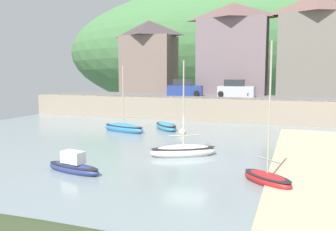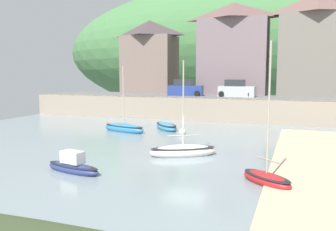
{
  "view_description": "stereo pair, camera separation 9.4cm",
  "coord_description": "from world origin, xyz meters",
  "views": [
    {
      "loc": [
        6.2,
        -20.11,
        5.08
      ],
      "look_at": [
        -2.5,
        3.84,
        2.03
      ],
      "focal_mm": 38.02,
      "sensor_mm": 36.0,
      "label": 1
    },
    {
      "loc": [
        6.29,
        -20.07,
        5.08
      ],
      "look_at": [
        -2.5,
        3.84,
        2.03
      ],
      "focal_mm": 38.02,
      "sensor_mm": 36.0,
      "label": 2
    }
  ],
  "objects": [
    {
      "name": "parked_car_by_wall",
      "position": [
        -0.35,
        20.7,
        3.2
      ],
      "size": [
        4.17,
        1.87,
        1.95
      ],
      "rotation": [
        0.0,
        0.0,
        -0.04
      ],
      "color": "#B0B4BF",
      "rests_on": "ground"
    },
    {
      "name": "quay_seawall",
      "position": [
        0.0,
        17.5,
        1.36
      ],
      "size": [
        48.0,
        9.4,
        2.4
      ],
      "color": "gray",
      "rests_on": "ground"
    },
    {
      "name": "sailboat_blue_trim",
      "position": [
        -7.9,
        7.38,
        0.31
      ],
      "size": [
        4.57,
        2.35,
        5.91
      ],
      "rotation": [
        0.0,
        0.0,
        -0.28
      ],
      "color": "teal",
      "rests_on": "ground"
    },
    {
      "name": "motorboat_with_cabin",
      "position": [
        -4.49,
        -4.97,
        0.3
      ],
      "size": [
        3.59,
        1.62,
        1.24
      ],
      "rotation": [
        0.0,
        0.0,
        -0.21
      ],
      "color": "navy",
      "rests_on": "ground"
    },
    {
      "name": "sailboat_tall_mast",
      "position": [
        -0.27,
        0.47,
        0.3
      ],
      "size": [
        4.23,
        3.23,
        6.04
      ],
      "rotation": [
        0.0,
        0.0,
        0.54
      ],
      "color": "silver",
      "rests_on": "ground"
    },
    {
      "name": "ground",
      "position": [
        1.4,
        -9.56,
        0.16
      ],
      "size": [
        48.0,
        41.0,
        0.61
      ],
      "color": "gray"
    },
    {
      "name": "mooring_buoy",
      "position": [
        -2.71,
        7.92,
        0.18
      ],
      "size": [
        0.58,
        0.58,
        0.58
      ],
      "color": "silver",
      "rests_on": "ground"
    },
    {
      "name": "rowboat_small_beached",
      "position": [
        -4.89,
        9.89,
        0.25
      ],
      "size": [
        3.51,
        3.8,
        0.79
      ],
      "rotation": [
        0.0,
        0.0,
        -0.87
      ],
      "color": "teal",
      "rests_on": "ground"
    },
    {
      "name": "waterfront_building_right",
      "position": [
        7.91,
        25.2,
        8.39
      ],
      "size": [
        8.44,
        4.52,
        11.78
      ],
      "color": "slate",
      "rests_on": "ground"
    },
    {
      "name": "hillside_backdrop",
      "position": [
        -3.74,
        55.2,
        9.56
      ],
      "size": [
        80.0,
        44.0,
        27.33
      ],
      "color": "#447442",
      "rests_on": "ground"
    },
    {
      "name": "parked_car_near_slipway",
      "position": [
        -6.5,
        20.7,
        3.2
      ],
      "size": [
        4.26,
        2.14,
        1.95
      ],
      "rotation": [
        0.0,
        0.0,
        0.11
      ],
      "color": "navy",
      "rests_on": "ground"
    },
    {
      "name": "waterfront_building_centre",
      "position": [
        -1.62,
        25.2,
        8.16
      ],
      "size": [
        8.74,
        4.59,
        11.35
      ],
      "color": "slate",
      "rests_on": "ground"
    },
    {
      "name": "fishing_boat_green",
      "position": [
        5.07,
        -3.55,
        0.28
      ],
      "size": [
        2.84,
        2.66,
        6.66
      ],
      "rotation": [
        0.0,
        0.0,
        -0.71
      ],
      "color": "#A61D20",
      "rests_on": "ground"
    },
    {
      "name": "waterfront_building_left",
      "position": [
        -13.01,
        25.2,
        7.37
      ],
      "size": [
        7.21,
        5.0,
        9.77
      ],
      "color": "#77655B",
      "rests_on": "ground"
    }
  ]
}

